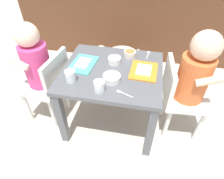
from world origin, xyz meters
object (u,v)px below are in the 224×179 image
Objects in this scene: spoon_by_right_tray at (123,93)px; spoon_by_left_tray at (148,54)px; seated_child_left at (38,65)px; food_tray_left at (83,64)px; water_cup_right at (99,87)px; seated_child_right at (193,76)px; dog at (119,57)px; water_cup_left at (71,77)px; cereal_bowl_left_side at (130,54)px; dining_table at (112,80)px; veggie_bowl_far at (112,78)px; food_tray_right at (144,71)px; cereal_bowl_right_side at (115,60)px.

spoon_by_left_tray is at bearing 75.71° from spoon_by_right_tray.
seated_child_left reaches higher than food_tray_left.
food_tray_left is 3.56× the size of water_cup_right.
dog is at bearing 135.30° from seated_child_right.
food_tray_left is (-0.64, 0.00, -0.01)m from seated_child_right.
seated_child_left is at bearing 159.84° from water_cup_right.
seated_child_left is 0.92m from seated_child_right.
water_cup_left reaches higher than cereal_bowl_left_side.
dining_table is 0.20m from food_tray_left.
water_cup_right reaches higher than spoon_by_left_tray.
veggie_bowl_far is 0.12m from spoon_by_right_tray.
veggie_bowl_far reaches higher than spoon_by_left_tray.
seated_child_right is (0.91, 0.05, 0.01)m from seated_child_left.
food_tray_right is at bearing 67.29° from spoon_by_right_tray.
cereal_bowl_right_side is at bearing 83.05° from water_cup_right.
cereal_bowl_right_side is 0.80× the size of veggie_bowl_far.
spoon_by_left_tray is at bearing 47.53° from dining_table.
food_tray_right is 2.01× the size of spoon_by_left_tray.
water_cup_right reaches higher than spoon_by_right_tray.
veggie_bowl_far is at bearing 129.71° from spoon_by_right_tray.
water_cup_left reaches higher than dog.
seated_child_left is 0.28m from food_tray_left.
spoon_by_left_tray is 1.03× the size of spoon_by_right_tray.
dog is 4.12× the size of spoon_by_right_tray.
spoon_by_left_tray is at bearing 60.77° from water_cup_right.
food_tray_left is at bearing 172.69° from dining_table.
dining_table is 0.31m from spoon_by_left_tray.
water_cup_right reaches higher than dog.
seated_child_left reaches higher than water_cup_right.
seated_child_right is at bearing -0.44° from food_tray_left.
seated_child_right is 3.59× the size of food_tray_right.
food_tray_left is (-0.14, -0.49, 0.23)m from dog.
spoon_by_right_tray is at bearing -63.45° from dining_table.
spoon_by_right_tray is at bearing -0.12° from water_cup_right.
dog is 5.88× the size of water_cup_left.
seated_child_left reaches higher than dog.
water_cup_right is 0.61× the size of veggie_bowl_far.
water_cup_right is 0.77× the size of cereal_bowl_left_side.
spoon_by_right_tray is (0.28, -0.21, -0.00)m from food_tray_left.
dog is at bearing 96.15° from cereal_bowl_right_side.
water_cup_left is 0.30m from spoon_by_right_tray.
seated_child_left is 0.46m from water_cup_right.
seated_child_right is 0.75m from dog.
spoon_by_right_tray is at bearing -149.97° from seated_child_right.
dog is 5.16× the size of cereal_bowl_left_side.
water_cup_right is (-0.03, -0.19, 0.10)m from dining_table.
seated_child_left is 10.39× the size of water_cup_left.
seated_child_right is 0.64m from food_tray_left.
food_tray_right reaches higher than dining_table.
spoon_by_right_tray is at bearing -50.29° from veggie_bowl_far.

